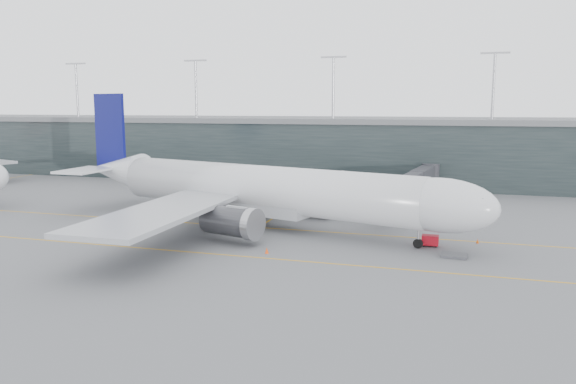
# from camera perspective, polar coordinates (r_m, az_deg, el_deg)

# --- Properties ---
(ground) EXTENTS (320.00, 320.00, 0.00)m
(ground) POSITION_cam_1_polar(r_m,az_deg,el_deg) (89.81, -5.20, -2.89)
(ground) COLOR #5C5C61
(ground) RESTS_ON ground
(taxiline_a) EXTENTS (160.00, 0.25, 0.02)m
(taxiline_a) POSITION_cam_1_polar(r_m,az_deg,el_deg) (86.20, -6.20, -3.39)
(taxiline_a) COLOR orange
(taxiline_a) RESTS_ON ground
(taxiline_b) EXTENTS (160.00, 0.25, 0.02)m
(taxiline_b) POSITION_cam_1_polar(r_m,az_deg,el_deg) (72.14, -11.17, -5.89)
(taxiline_b) COLOR orange
(taxiline_b) RESTS_ON ground
(taxiline_lead_main) EXTENTS (0.25, 60.00, 0.02)m
(taxiline_lead_main) POSITION_cam_1_polar(r_m,az_deg,el_deg) (106.87, 1.30, -0.98)
(taxiline_lead_main) COLOR orange
(taxiline_lead_main) RESTS_ON ground
(terminal) EXTENTS (240.00, 36.00, 29.00)m
(terminal) POSITION_cam_1_polar(r_m,az_deg,el_deg) (143.78, 3.44, 4.55)
(terminal) COLOR black
(terminal) RESTS_ON ground
(main_aircraft) EXTENTS (70.93, 65.24, 20.20)m
(main_aircraft) POSITION_cam_1_polar(r_m,az_deg,el_deg) (84.20, -2.93, 0.28)
(main_aircraft) COLOR silver
(main_aircraft) RESTS_ON ground
(jet_bridge) EXTENTS (8.18, 43.50, 5.98)m
(jet_bridge) POSITION_cam_1_polar(r_m,az_deg,el_deg) (105.11, 12.07, 1.13)
(jet_bridge) COLOR #2F2F35
(jet_bridge) RESTS_ON ground
(gse_cart) EXTENTS (2.13, 1.37, 1.45)m
(gse_cart) POSITION_cam_1_polar(r_m,az_deg,el_deg) (75.31, 14.25, -4.76)
(gse_cart) COLOR #9F0B18
(gse_cart) RESTS_ON ground
(baggage_dolly) EXTENTS (3.24, 2.67, 0.31)m
(baggage_dolly) POSITION_cam_1_polar(r_m,az_deg,el_deg) (71.00, 16.52, -6.18)
(baggage_dolly) COLOR #3E3E44
(baggage_dolly) RESTS_ON ground
(uld_a) EXTENTS (1.92, 1.58, 1.66)m
(uld_a) POSITION_cam_1_polar(r_m,az_deg,el_deg) (99.81, -5.55, -1.21)
(uld_a) COLOR #343539
(uld_a) RESTS_ON ground
(uld_b) EXTENTS (2.41, 1.99, 2.08)m
(uld_b) POSITION_cam_1_polar(r_m,az_deg,el_deg) (102.38, -4.76, -0.83)
(uld_b) COLOR #343539
(uld_b) RESTS_ON ground
(uld_c) EXTENTS (2.08, 1.74, 1.76)m
(uld_c) POSITION_cam_1_polar(r_m,az_deg,el_deg) (99.00, -2.11, -1.23)
(uld_c) COLOR #343539
(uld_c) RESTS_ON ground
(cone_nose) EXTENTS (0.39, 0.39, 0.62)m
(cone_nose) POSITION_cam_1_polar(r_m,az_deg,el_deg) (78.73, 18.70, -4.74)
(cone_nose) COLOR #CF4B0B
(cone_nose) RESTS_ON ground
(cone_wing_stbd) EXTENTS (0.48, 0.48, 0.76)m
(cone_wing_stbd) POSITION_cam_1_polar(r_m,az_deg,el_deg) (69.61, -2.17, -5.95)
(cone_wing_stbd) COLOR #FF490E
(cone_wing_stbd) RESTS_ON ground
(cone_wing_port) EXTENTS (0.49, 0.49, 0.77)m
(cone_wing_port) POSITION_cam_1_polar(r_m,az_deg,el_deg) (96.80, 2.93, -1.78)
(cone_wing_port) COLOR orange
(cone_wing_port) RESTS_ON ground
(cone_tail) EXTENTS (0.49, 0.49, 0.78)m
(cone_tail) POSITION_cam_1_polar(r_m,az_deg,el_deg) (84.85, -13.52, -3.51)
(cone_tail) COLOR #EF5A0D
(cone_tail) RESTS_ON ground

